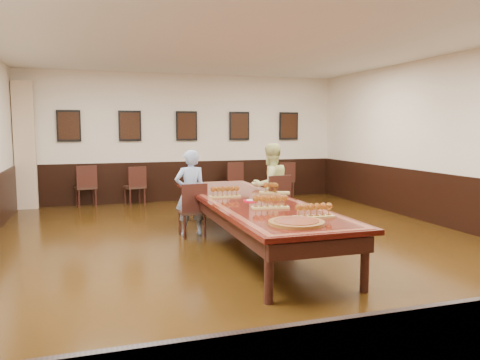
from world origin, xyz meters
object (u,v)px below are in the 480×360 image
object	(u,v)px
spare_chair_c	(232,181)
person_woman	(270,186)
person_man	(190,193)
spare_chair_b	(135,186)
chair_man	(192,210)
spare_chair_d	(285,179)
carved_platter	(296,223)
chair_woman	(273,202)
conference_table	(250,208)
spare_chair_a	(86,186)

from	to	relation	value
spare_chair_c	person_woman	size ratio (longest dim) A/B	0.62
person_man	spare_chair_b	bearing A→B (deg)	-82.18
chair_man	spare_chair_d	world-z (taller)	spare_chair_d
person_woman	carved_platter	world-z (taller)	person_woman
chair_man	person_man	distance (m)	0.29
person_man	carved_platter	bearing A→B (deg)	99.11
person_man	carved_platter	size ratio (longest dim) A/B	1.98
chair_woman	person_woman	size ratio (longest dim) A/B	0.64
spare_chair_b	conference_table	size ratio (longest dim) A/B	0.19
chair_man	spare_chair_a	bearing A→B (deg)	-67.08
chair_man	carved_platter	distance (m)	3.01
person_woman	chair_woman	bearing A→B (deg)	90.00
spare_chair_b	conference_table	distance (m)	4.83
person_woman	spare_chair_a	bearing A→B (deg)	-57.68
spare_chair_c	spare_chair_b	bearing A→B (deg)	-9.77
spare_chair_a	person_man	distance (m)	4.06
chair_woman	spare_chair_c	size ratio (longest dim) A/B	1.03
spare_chair_c	spare_chair_a	bearing A→B (deg)	-11.49
spare_chair_a	chair_woman	bearing A→B (deg)	122.99
chair_woman	spare_chair_d	world-z (taller)	chair_woman
carved_platter	person_man	bearing A→B (deg)	101.37
spare_chair_a	spare_chair_c	bearing A→B (deg)	169.77
chair_man	chair_woman	bearing A→B (deg)	-176.49
chair_man	spare_chair_b	size ratio (longest dim) A/B	0.99
spare_chair_b	spare_chair_a	bearing A→B (deg)	-19.00
person_woman	conference_table	distance (m)	1.50
spare_chair_d	carved_platter	xyz separation A→B (m)	(-2.72, -6.70, 0.30)
chair_woman	person_woman	distance (m)	0.30
spare_chair_a	person_man	world-z (taller)	person_man
chair_woman	conference_table	size ratio (longest dim) A/B	0.20
chair_man	person_man	bearing A→B (deg)	-90.00
person_woman	conference_table	size ratio (longest dim) A/B	0.31
chair_woman	spare_chair_b	xyz separation A→B (m)	(-2.20, 3.51, -0.03)
spare_chair_b	carved_platter	xyz separation A→B (m)	(1.24, -6.60, 0.31)
spare_chair_b	spare_chair_c	distance (m)	2.46
person_woman	carved_platter	bearing A→B (deg)	62.57
spare_chair_b	spare_chair_c	size ratio (longest dim) A/B	0.96
person_man	conference_table	bearing A→B (deg)	121.35
spare_chair_c	conference_table	world-z (taller)	spare_chair_c
chair_man	chair_woman	xyz separation A→B (m)	(1.56, 0.16, 0.04)
spare_chair_b	spare_chair_d	bearing A→B (deg)	166.65
chair_man	spare_chair_a	size ratio (longest dim) A/B	0.95
spare_chair_d	person_woman	size ratio (longest dim) A/B	0.60
spare_chair_a	spare_chair_c	world-z (taller)	spare_chair_a
spare_chair_a	person_woman	size ratio (longest dim) A/B	0.63
spare_chair_b	person_woman	xyz separation A→B (m)	(2.18, -3.40, 0.32)
chair_woman	spare_chair_d	size ratio (longest dim) A/B	1.07
chair_man	spare_chair_a	world-z (taller)	spare_chair_a
spare_chair_c	spare_chair_d	bearing A→B (deg)	170.71
spare_chair_a	spare_chair_b	bearing A→B (deg)	166.02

